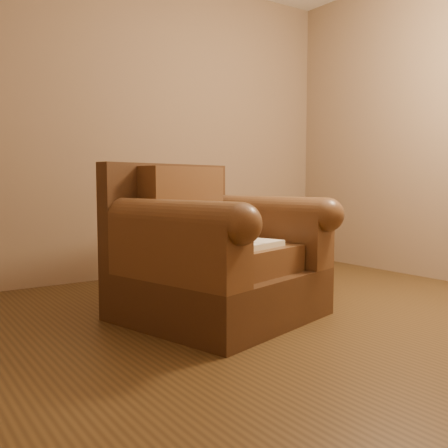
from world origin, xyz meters
TOP-DOWN VIEW (x-y plane):
  - floor at (0.00, 0.00)m, footprint 4.00×4.00m
  - room at (0.00, 0.00)m, footprint 4.02×4.02m
  - armchair at (-0.24, 0.49)m, footprint 1.30×1.26m
  - teddy_bear at (-0.28, 0.58)m, footprint 0.18×0.20m
  - guidebook at (-0.21, 0.21)m, footprint 0.51×0.39m
  - side_table at (0.56, 0.54)m, footprint 0.42×0.42m

SIDE VIEW (x-z plane):
  - floor at x=0.00m, z-range 0.00..0.00m
  - side_table at x=0.56m, z-range 0.02..0.61m
  - armchair at x=-0.24m, z-range -0.11..0.85m
  - guidebook at x=-0.21m, z-range 0.46..0.50m
  - teddy_bear at x=-0.28m, z-range 0.43..0.68m
  - room at x=0.00m, z-range 0.36..3.07m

